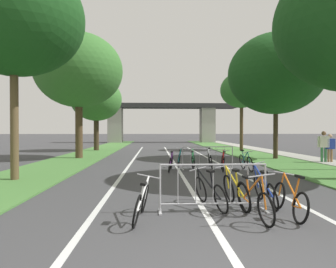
# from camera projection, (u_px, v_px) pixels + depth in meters

# --- Properties ---
(grass_verge_left) EXTENTS (3.24, 48.96, 0.05)m
(grass_verge_left) POSITION_uv_depth(u_px,v_px,m) (92.00, 153.00, 22.77)
(grass_verge_left) COLOR #477A38
(grass_verge_left) RESTS_ON ground
(grass_verge_right) EXTENTS (3.24, 48.96, 0.05)m
(grass_verge_right) POSITION_uv_depth(u_px,v_px,m) (243.00, 152.00, 23.32)
(grass_verge_right) COLOR #477A38
(grass_verge_right) RESTS_ON ground
(sidewalk_path_right) EXTENTS (1.80, 48.96, 0.08)m
(sidewalk_path_right) POSITION_uv_depth(u_px,v_px,m) (274.00, 152.00, 23.44)
(sidewalk_path_right) COLOR #9E9B93
(sidewalk_path_right) RESTS_ON ground
(lane_stripe_center) EXTENTS (0.14, 28.32, 0.01)m
(lane_stripe_center) POSITION_uv_depth(u_px,v_px,m) (173.00, 161.00, 17.19)
(lane_stripe_center) COLOR silver
(lane_stripe_center) RESTS_ON ground
(lane_stripe_right_lane) EXTENTS (0.14, 28.32, 0.01)m
(lane_stripe_right_lane) POSITION_uv_depth(u_px,v_px,m) (213.00, 160.00, 17.30)
(lane_stripe_right_lane) COLOR silver
(lane_stripe_right_lane) RESTS_ON ground
(lane_stripe_left_lane) EXTENTS (0.14, 28.32, 0.01)m
(lane_stripe_left_lane) POSITION_uv_depth(u_px,v_px,m) (132.00, 161.00, 17.08)
(lane_stripe_left_lane) COLOR silver
(lane_stripe_left_lane) RESTS_ON ground
(overpass_bridge) EXTENTS (21.86, 2.83, 5.74)m
(overpass_bridge) POSITION_uv_depth(u_px,v_px,m) (162.00, 117.00, 43.41)
(overpass_bridge) COLOR #2D2D30
(overpass_bridge) RESTS_ON ground
(tree_left_oak_near) EXTENTS (4.84, 4.84, 7.81)m
(tree_left_oak_near) POSITION_uv_depth(u_px,v_px,m) (14.00, 17.00, 10.25)
(tree_left_oak_near) COLOR brown
(tree_left_oak_near) RESTS_ON ground
(tree_left_maple_mid) EXTENTS (5.47, 5.47, 7.88)m
(tree_left_maple_mid) POSITION_uv_depth(u_px,v_px,m) (79.00, 71.00, 18.42)
(tree_left_maple_mid) COLOR #4C3823
(tree_left_maple_mid) RESTS_ON ground
(tree_left_pine_far) EXTENTS (4.41, 4.41, 6.37)m
(tree_left_pine_far) POSITION_uv_depth(u_px,v_px,m) (96.00, 100.00, 25.55)
(tree_left_pine_far) COLOR #3D2D1E
(tree_left_pine_far) RESTS_ON ground
(tree_right_oak_mid) EXTENTS (5.82, 5.82, 7.72)m
(tree_right_oak_mid) POSITION_uv_depth(u_px,v_px,m) (276.00, 74.00, 18.04)
(tree_right_oak_mid) COLOR #3D2D1E
(tree_right_oak_mid) RESTS_ON ground
(tree_right_pine_near) EXTENTS (3.75, 3.75, 6.98)m
(tree_right_pine_near) POSITION_uv_depth(u_px,v_px,m) (242.00, 90.00, 26.04)
(tree_right_pine_near) COLOR #4C3823
(tree_right_pine_near) RESTS_ON ground
(crowd_barrier_nearest) EXTENTS (2.36, 0.44, 1.05)m
(crowd_barrier_nearest) POSITION_uv_depth(u_px,v_px,m) (213.00, 188.00, 6.37)
(crowd_barrier_nearest) COLOR #ADADB2
(crowd_barrier_nearest) RESTS_ON ground
(crowd_barrier_second) EXTENTS (2.38, 0.55, 1.05)m
(crowd_barrier_second) POSITION_uv_depth(u_px,v_px,m) (208.00, 158.00, 13.34)
(crowd_barrier_second) COLOR #ADADB2
(crowd_barrier_second) RESTS_ON ground
(bicycle_orange_0) EXTENTS (0.46, 1.68, 0.89)m
(bicycle_orange_0) POSITION_uv_depth(u_px,v_px,m) (289.00, 199.00, 6.05)
(bicycle_orange_0) COLOR black
(bicycle_orange_0) RESTS_ON ground
(bicycle_teal_1) EXTENTS (0.45, 1.75, 1.00)m
(bicycle_teal_1) POSITION_uv_depth(u_px,v_px,m) (179.00, 160.00, 13.71)
(bicycle_teal_1) COLOR black
(bicycle_teal_1) RESTS_ON ground
(bicycle_green_2) EXTENTS (0.50, 1.63, 0.91)m
(bicycle_green_2) POSITION_uv_depth(u_px,v_px,m) (193.00, 161.00, 13.88)
(bicycle_green_2) COLOR black
(bicycle_green_2) RESTS_ON ground
(bicycle_blue_3) EXTENTS (0.55, 1.72, 0.99)m
(bicycle_blue_3) POSITION_uv_depth(u_px,v_px,m) (265.00, 190.00, 6.95)
(bicycle_blue_3) COLOR black
(bicycle_blue_3) RESTS_ON ground
(bicycle_silver_4) EXTENTS (0.51, 1.73, 0.98)m
(bicycle_silver_4) POSITION_uv_depth(u_px,v_px,m) (210.00, 160.00, 13.90)
(bicycle_silver_4) COLOR black
(bicycle_silver_4) RESTS_ON ground
(bicycle_purple_5) EXTENTS (0.57, 1.62, 0.89)m
(bicycle_purple_5) POSITION_uv_depth(u_px,v_px,m) (171.00, 163.00, 12.81)
(bicycle_purple_5) COLOR black
(bicycle_purple_5) RESTS_ON ground
(bicycle_red_6) EXTENTS (0.59, 1.65, 0.91)m
(bicycle_red_6) POSITION_uv_depth(u_px,v_px,m) (223.00, 162.00, 12.92)
(bicycle_red_6) COLOR black
(bicycle_red_6) RESTS_ON ground
(bicycle_yellow_7) EXTENTS (0.54, 1.68, 0.96)m
(bicycle_yellow_7) POSITION_uv_depth(u_px,v_px,m) (236.00, 191.00, 6.74)
(bicycle_yellow_7) COLOR black
(bicycle_yellow_7) RESTS_ON ground
(bicycle_black_8) EXTENTS (0.71, 1.71, 0.92)m
(bicycle_black_8) POSITION_uv_depth(u_px,v_px,m) (210.00, 192.00, 6.70)
(bicycle_black_8) COLOR black
(bicycle_black_8) RESTS_ON ground
(bicycle_white_9) EXTENTS (0.56, 1.64, 0.85)m
(bicycle_white_9) POSITION_uv_depth(u_px,v_px,m) (142.00, 202.00, 5.80)
(bicycle_white_9) COLOR black
(bicycle_white_9) RESTS_ON ground
(bicycle_orange_10) EXTENTS (0.52, 1.62, 0.98)m
(bicycle_orange_10) POSITION_uv_depth(u_px,v_px,m) (254.00, 201.00, 5.83)
(bicycle_orange_10) COLOR black
(bicycle_orange_10) RESTS_ON ground
(bicycle_teal_11) EXTENTS (0.49, 1.71, 0.92)m
(bicycle_teal_11) POSITION_uv_depth(u_px,v_px,m) (246.00, 162.00, 12.90)
(bicycle_teal_11) COLOR black
(bicycle_teal_11) RESTS_ON ground
(pedestrian_in_red_jacket) EXTENTS (0.57, 0.28, 1.58)m
(pedestrian_in_red_jacket) POSITION_uv_depth(u_px,v_px,m) (330.00, 146.00, 15.80)
(pedestrian_in_red_jacket) COLOR olive
(pedestrian_in_red_jacket) RESTS_ON ground
(pedestrian_waiting) EXTENTS (0.62, 0.37, 1.74)m
(pedestrian_waiting) POSITION_uv_depth(u_px,v_px,m) (324.00, 144.00, 15.82)
(pedestrian_waiting) COLOR #33723F
(pedestrian_waiting) RESTS_ON ground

